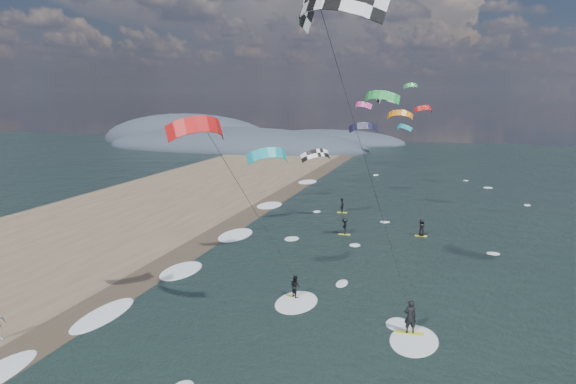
# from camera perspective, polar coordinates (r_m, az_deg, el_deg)

# --- Properties ---
(wet_sand_strip) EXTENTS (3.00, 240.00, 0.00)m
(wet_sand_strip) POSITION_cam_1_polar(r_m,az_deg,el_deg) (40.03, -16.36, -9.60)
(wet_sand_strip) COLOR #382D23
(wet_sand_strip) RESTS_ON ground
(coastal_hills) EXTENTS (80.00, 41.00, 15.00)m
(coastal_hills) POSITION_cam_1_polar(r_m,az_deg,el_deg) (140.67, -6.19, 4.77)
(coastal_hills) COLOR #3D4756
(coastal_hills) RESTS_ON ground
(kitesurfer_near_a) EXTENTS (8.08, 9.48, 18.05)m
(kitesurfer_near_a) POSITION_cam_1_polar(r_m,az_deg,el_deg) (25.47, 5.13, 12.08)
(kitesurfer_near_a) COLOR yellow
(kitesurfer_near_a) RESTS_ON ground
(kitesurfer_near_b) EXTENTS (6.71, 8.98, 12.70)m
(kitesurfer_near_b) POSITION_cam_1_polar(r_m,az_deg,el_deg) (32.12, -5.05, 0.12)
(kitesurfer_near_b) COLOR yellow
(kitesurfer_near_b) RESTS_ON ground
(far_kitesurfers) EXTENTS (10.09, 10.28, 1.64)m
(far_kitesurfers) POSITION_cam_1_polar(r_m,az_deg,el_deg) (54.91, 8.27, -3.03)
(far_kitesurfers) COLOR yellow
(far_kitesurfers) RESTS_ON ground
(bg_kite_field) EXTENTS (12.38, 75.66, 8.72)m
(bg_kite_field) POSITION_cam_1_polar(r_m,az_deg,el_deg) (74.83, 9.41, 7.92)
(bg_kite_field) COLOR black
(bg_kite_field) RESTS_ON ground
(shoreline_surf) EXTENTS (2.40, 79.40, 0.11)m
(shoreline_surf) POSITION_cam_1_polar(r_m,az_deg,el_deg) (43.31, -11.61, -7.87)
(shoreline_surf) COLOR white
(shoreline_surf) RESTS_ON ground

